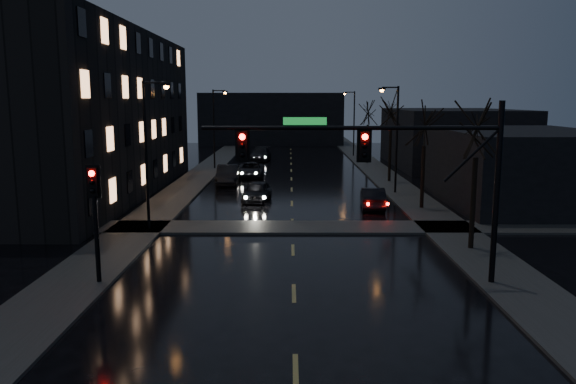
{
  "coord_description": "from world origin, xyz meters",
  "views": [
    {
      "loc": [
        -0.16,
        -11.72,
        7.04
      ],
      "look_at": [
        -0.23,
        11.48,
        3.2
      ],
      "focal_mm": 35.0,
      "sensor_mm": 36.0,
      "label": 1
    }
  ],
  "objects_px": {
    "oncoming_car_d": "(260,154)",
    "oncoming_car_a": "(257,191)",
    "lead_car": "(373,198)",
    "oncoming_car_b": "(228,175)",
    "oncoming_car_c": "(251,170)"
  },
  "relations": [
    {
      "from": "oncoming_car_a",
      "to": "lead_car",
      "type": "distance_m",
      "value": 8.12
    },
    {
      "from": "oncoming_car_b",
      "to": "lead_car",
      "type": "height_order",
      "value": "oncoming_car_b"
    },
    {
      "from": "oncoming_car_b",
      "to": "oncoming_car_c",
      "type": "height_order",
      "value": "oncoming_car_b"
    },
    {
      "from": "lead_car",
      "to": "oncoming_car_a",
      "type": "bearing_deg",
      "value": -13.63
    },
    {
      "from": "oncoming_car_a",
      "to": "oncoming_car_b",
      "type": "bearing_deg",
      "value": 118.32
    },
    {
      "from": "oncoming_car_c",
      "to": "oncoming_car_d",
      "type": "bearing_deg",
      "value": 87.8
    },
    {
      "from": "oncoming_car_c",
      "to": "lead_car",
      "type": "distance_m",
      "value": 17.3
    },
    {
      "from": "oncoming_car_d",
      "to": "lead_car",
      "type": "height_order",
      "value": "oncoming_car_d"
    },
    {
      "from": "oncoming_car_a",
      "to": "oncoming_car_b",
      "type": "relative_size",
      "value": 0.83
    },
    {
      "from": "oncoming_car_a",
      "to": "lead_car",
      "type": "xyz_separation_m",
      "value": [
        7.7,
        -2.56,
        -0.0
      ]
    },
    {
      "from": "oncoming_car_a",
      "to": "oncoming_car_d",
      "type": "xyz_separation_m",
      "value": [
        -1.09,
        26.05,
        0.07
      ]
    },
    {
      "from": "oncoming_car_b",
      "to": "lead_car",
      "type": "xyz_separation_m",
      "value": [
        10.59,
        -10.34,
        -0.12
      ]
    },
    {
      "from": "oncoming_car_b",
      "to": "oncoming_car_c",
      "type": "bearing_deg",
      "value": 67.3
    },
    {
      "from": "oncoming_car_d",
      "to": "oncoming_car_a",
      "type": "bearing_deg",
      "value": -83.45
    },
    {
      "from": "oncoming_car_b",
      "to": "oncoming_car_c",
      "type": "xyz_separation_m",
      "value": [
        1.61,
        4.45,
        -0.13
      ]
    }
  ]
}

